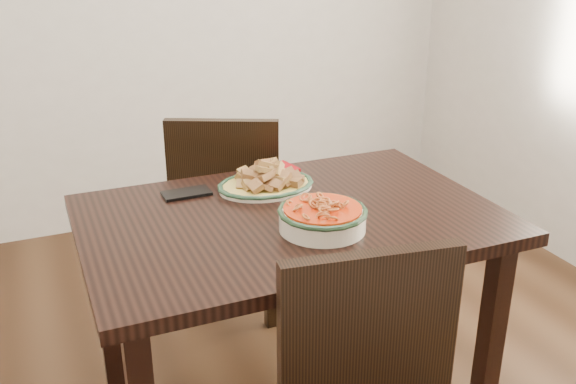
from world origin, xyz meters
name	(u,v)px	position (x,y,z in m)	size (l,w,h in m)	color
dining_table	(291,242)	(0.05, -0.03, 0.65)	(1.22, 0.81, 0.75)	black
chair_far	(228,207)	(0.07, 0.64, 0.50)	(0.56, 0.56, 0.89)	black
fish_plate	(266,176)	(0.06, 0.18, 0.79)	(0.31, 0.24, 0.11)	#F3E8CD
noodle_bowl	(322,215)	(0.09, -0.17, 0.79)	(0.25, 0.25, 0.08)	white
smartphone	(186,193)	(-0.20, 0.23, 0.76)	(0.15, 0.08, 0.01)	black
napkin	(276,169)	(0.15, 0.32, 0.76)	(0.13, 0.11, 0.01)	#9A0B0F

